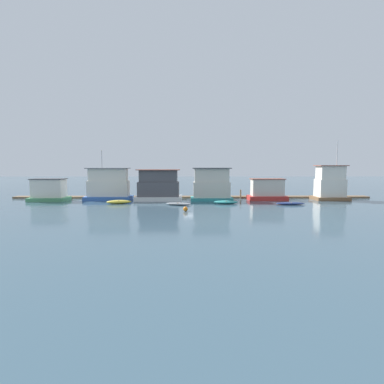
% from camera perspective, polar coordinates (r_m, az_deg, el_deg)
% --- Properties ---
extents(ground_plane, '(200.00, 200.00, 0.00)m').
position_cam_1_polar(ground_plane, '(47.28, -0.01, -1.58)').
color(ground_plane, '#385160').
extents(dock_walkway, '(59.60, 1.77, 0.30)m').
position_cam_1_polar(dock_walkway, '(50.65, -0.04, -0.96)').
color(dock_walkway, brown).
rests_on(dock_walkway, ground_plane).
extents(houseboat_green, '(5.59, 3.42, 3.46)m').
position_cam_1_polar(houseboat_green, '(51.40, -25.59, 0.25)').
color(houseboat_green, '#4C9360').
rests_on(houseboat_green, ground_plane).
extents(houseboat_blue, '(7.31, 3.35, 7.87)m').
position_cam_1_polar(houseboat_blue, '(49.26, -15.62, 1.14)').
color(houseboat_blue, '#3866B7').
rests_on(houseboat_blue, ground_plane).
extents(houseboat_white, '(7.26, 4.06, 4.87)m').
position_cam_1_polar(houseboat_white, '(47.32, -6.37, 1.04)').
color(houseboat_white, white).
rests_on(houseboat_white, ground_plane).
extents(houseboat_teal, '(6.53, 3.45, 5.12)m').
position_cam_1_polar(houseboat_teal, '(46.91, 3.74, 1.22)').
color(houseboat_teal, teal).
rests_on(houseboat_teal, ground_plane).
extents(houseboat_red, '(5.99, 3.24, 3.42)m').
position_cam_1_polar(houseboat_red, '(49.03, 14.12, 0.30)').
color(houseboat_red, red).
rests_on(houseboat_red, ground_plane).
extents(houseboat_brown, '(5.15, 3.79, 9.51)m').
position_cam_1_polar(houseboat_brown, '(52.61, 24.81, 1.37)').
color(houseboat_brown, brown).
rests_on(houseboat_brown, ground_plane).
extents(dinghy_yellow, '(3.61, 1.68, 0.54)m').
position_cam_1_polar(dinghy_yellow, '(44.31, -13.76, -1.83)').
color(dinghy_yellow, yellow).
rests_on(dinghy_yellow, ground_plane).
extents(dinghy_grey, '(3.78, 2.09, 0.37)m').
position_cam_1_polar(dinghy_grey, '(41.54, -2.59, -2.26)').
color(dinghy_grey, gray).
rests_on(dinghy_grey, ground_plane).
extents(dinghy_teal, '(3.55, 1.51, 0.48)m').
position_cam_1_polar(dinghy_teal, '(43.25, 6.45, -1.92)').
color(dinghy_teal, teal).
rests_on(dinghy_teal, ground_plane).
extents(dinghy_navy, '(4.00, 1.22, 0.37)m').
position_cam_1_polar(dinghy_navy, '(44.06, 18.23, -2.09)').
color(dinghy_navy, navy).
rests_on(dinghy_navy, ground_plane).
extents(mooring_post_near_right, '(0.28, 0.28, 1.42)m').
position_cam_1_polar(mooring_post_near_right, '(49.69, 5.12, -0.45)').
color(mooring_post_near_right, brown).
rests_on(mooring_post_near_right, ground_plane).
extents(mooring_post_far_right, '(0.25, 0.25, 1.50)m').
position_cam_1_polar(mooring_post_far_right, '(50.17, 9.24, -0.40)').
color(mooring_post_far_right, '#846B4C').
rests_on(mooring_post_far_right, ground_plane).
extents(buoy_orange, '(0.56, 0.56, 0.56)m').
position_cam_1_polar(buoy_orange, '(36.06, -1.25, -3.24)').
color(buoy_orange, orange).
rests_on(buoy_orange, ground_plane).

